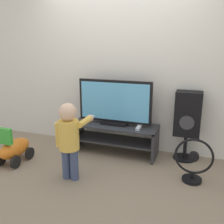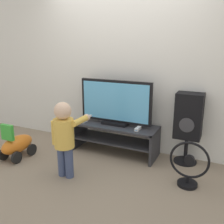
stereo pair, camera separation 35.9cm
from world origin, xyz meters
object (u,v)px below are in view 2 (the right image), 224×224
at_px(child, 65,134).
at_px(ride_on_toy, 17,144).
at_px(television, 115,103).
at_px(remote_primary, 85,121).
at_px(game_console, 138,129).
at_px(floor_fan, 189,166).
at_px(speaker_tower, 189,118).

relative_size(child, ride_on_toy, 1.75).
height_order(television, remote_primary, television).
bearing_deg(child, ride_on_toy, 172.95).
height_order(television, game_console, television).
xyz_separation_m(television, floor_fan, (1.17, -0.50, -0.53)).
bearing_deg(television, child, -105.15).
height_order(game_console, ride_on_toy, ride_on_toy).
bearing_deg(ride_on_toy, speaker_tower, 22.27).
height_order(television, floor_fan, television).
height_order(game_console, speaker_tower, speaker_tower).
height_order(television, speaker_tower, television).
xyz_separation_m(remote_primary, floor_fan, (1.64, -0.38, -0.21)).
xyz_separation_m(speaker_tower, floor_fan, (0.13, -0.61, -0.40)).
distance_m(game_console, child, 1.05).
distance_m(speaker_tower, ride_on_toy, 2.46).
bearing_deg(ride_on_toy, floor_fan, 7.42).
height_order(speaker_tower, ride_on_toy, speaker_tower).
bearing_deg(game_console, child, -128.19).
relative_size(remote_primary, ride_on_toy, 0.24).
height_order(television, ride_on_toy, television).
bearing_deg(television, floor_fan, -22.94).
xyz_separation_m(television, remote_primary, (-0.47, -0.11, -0.32)).
relative_size(floor_fan, ride_on_toy, 1.01).
xyz_separation_m(speaker_tower, ride_on_toy, (-2.24, -0.92, -0.44)).
relative_size(game_console, ride_on_toy, 0.28).
distance_m(game_console, remote_primary, 0.87).
height_order(floor_fan, ride_on_toy, floor_fan).
distance_m(television, speaker_tower, 1.05).
bearing_deg(game_console, floor_fan, -26.99).
relative_size(television, game_console, 7.20).
bearing_deg(ride_on_toy, child, -7.05).
bearing_deg(remote_primary, ride_on_toy, -136.57).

